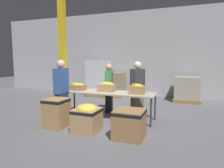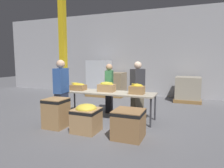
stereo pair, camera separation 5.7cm
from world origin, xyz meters
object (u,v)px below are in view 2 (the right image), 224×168
object	(u,v)px
volunteer_0	(137,89)
donation_bin_0	(56,112)
pallet_stack_1	(188,90)
banana_box_0	(78,86)
support_pillar	(63,52)
donation_bin_1	(86,117)
pallet_stack_0	(114,84)
pallet_stack_2	(99,78)
volunteer_2	(109,88)
banana_box_2	(137,89)
donation_bin_2	(129,123)
banana_box_1	(107,87)
volunteer_1	(61,91)
sorting_table	(108,94)

from	to	relation	value
volunteer_0	donation_bin_0	distance (m)	2.46
donation_bin_0	pallet_stack_1	xyz separation A→B (m)	(3.04, 4.61, 0.10)
banana_box_0	support_pillar	distance (m)	1.89
donation_bin_1	support_pillar	xyz separation A→B (m)	(-2.10, 2.13, 1.65)
pallet_stack_1	pallet_stack_0	bearing A→B (deg)	178.30
donation_bin_0	pallet_stack_2	size ratio (longest dim) A/B	0.44
volunteer_2	banana_box_2	bearing A→B (deg)	43.92
banana_box_2	donation_bin_2	world-z (taller)	banana_box_2
support_pillar	volunteer_2	bearing A→B (deg)	-8.02
banana_box_1	volunteer_0	xyz separation A→B (m)	(0.78, 0.54, -0.11)
volunteer_1	volunteer_2	xyz separation A→B (m)	(0.83, 1.41, -0.06)
donation_bin_0	donation_bin_1	bearing A→B (deg)	-0.00
donation_bin_1	pallet_stack_1	xyz separation A→B (m)	(2.18, 4.61, 0.14)
pallet_stack_1	volunteer_1	bearing A→B (deg)	-127.47
sorting_table	pallet_stack_1	size ratio (longest dim) A/B	2.64
donation_bin_1	pallet_stack_0	world-z (taller)	pallet_stack_0
pallet_stack_0	volunteer_1	bearing A→B (deg)	-89.06
volunteer_0	banana_box_1	bearing A→B (deg)	-27.36
pallet_stack_0	volunteer_2	bearing A→B (deg)	-72.37
donation_bin_1	support_pillar	size ratio (longest dim) A/B	0.17
donation_bin_2	pallet_stack_2	size ratio (longest dim) A/B	0.38
volunteer_2	pallet_stack_0	world-z (taller)	volunteer_2
banana_box_2	volunteer_2	xyz separation A→B (m)	(-1.10, 0.72, -0.15)
donation_bin_0	banana_box_1	bearing A→B (deg)	55.04
banana_box_0	donation_bin_1	distance (m)	1.58
pallet_stack_1	banana_box_2	bearing A→B (deg)	-109.87
sorting_table	pallet_stack_1	xyz separation A→B (m)	(2.14, 3.41, -0.24)
banana_box_0	pallet_stack_0	distance (m)	3.56
donation_bin_1	pallet_stack_1	distance (m)	5.10
banana_box_0	volunteer_2	size ratio (longest dim) A/B	0.28
sorting_table	volunteer_2	bearing A→B (deg)	108.06
donation_bin_1	support_pillar	distance (m)	3.42
volunteer_2	pallet_stack_1	bearing A→B (deg)	126.60
pallet_stack_1	pallet_stack_2	size ratio (longest dim) A/B	0.62
volunteer_0	pallet_stack_2	size ratio (longest dim) A/B	0.98
sorting_table	volunteer_1	distance (m)	1.29
banana_box_1	donation_bin_1	xyz separation A→B (m)	(0.00, -1.23, -0.57)
banana_box_1	support_pillar	world-z (taller)	support_pillar
banana_box_0	support_pillar	xyz separation A→B (m)	(-1.19, 0.97, 1.10)
donation_bin_1	donation_bin_2	world-z (taller)	donation_bin_1
banana_box_2	volunteer_0	size ratio (longest dim) A/B	0.24
banana_box_2	support_pillar	distance (m)	3.36
donation_bin_2	banana_box_2	bearing A→B (deg)	95.93
pallet_stack_0	pallet_stack_2	xyz separation A→B (m)	(-0.72, -0.15, 0.28)
support_pillar	pallet_stack_2	xyz separation A→B (m)	(0.30, 2.42, -1.17)
volunteer_1	pallet_stack_1	world-z (taller)	volunteer_1
banana_box_0	volunteer_2	bearing A→B (deg)	43.45
banana_box_1	donation_bin_2	size ratio (longest dim) A/B	0.75
support_pillar	pallet_stack_1	xyz separation A→B (m)	(4.28, 2.47, -1.50)
banana_box_2	donation_bin_2	size ratio (longest dim) A/B	0.61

